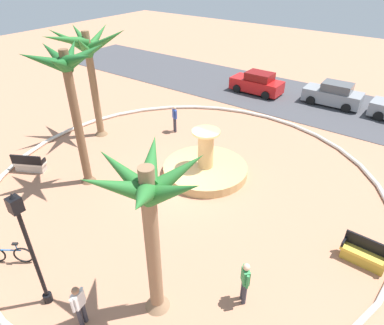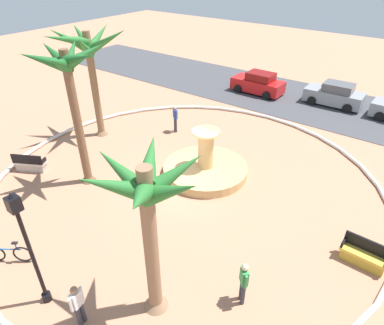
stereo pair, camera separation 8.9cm
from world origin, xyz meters
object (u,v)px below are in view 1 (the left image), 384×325
(bicycle_red_frame, at_px, (10,254))
(person_cyclist_helmet, at_px, (79,304))
(person_pedestrian_stroll, at_px, (245,281))
(palm_tree_mid_plaza, at_px, (69,80))
(parked_car_second, at_px, (333,95))
(palm_tree_by_curb, at_px, (149,205))
(person_cyclist_photo, at_px, (175,117))
(bench_west, at_px, (30,165))
(bench_east, at_px, (364,256))
(palm_tree_near_fountain, at_px, (88,53))
(lamppost, at_px, (29,244))
(fountain, at_px, (205,168))
(parked_car_leftmost, at_px, (257,83))

(bicycle_red_frame, xyz_separation_m, person_cyclist_helmet, (4.05, -0.00, 0.53))
(person_pedestrian_stroll, bearing_deg, bicycle_red_frame, -154.84)
(palm_tree_mid_plaza, xyz_separation_m, parked_car_second, (6.59, 16.83, -4.30))
(palm_tree_by_curb, xyz_separation_m, bicycle_red_frame, (-5.44, -1.79, -3.71))
(palm_tree_by_curb, bearing_deg, person_cyclist_photo, 126.06)
(bench_west, height_order, person_cyclist_photo, person_cyclist_photo)
(bicycle_red_frame, relative_size, parked_car_second, 0.36)
(bicycle_red_frame, bearing_deg, bench_west, 142.16)
(parked_car_second, bearing_deg, person_cyclist_photo, -122.77)
(person_cyclist_photo, relative_size, person_pedestrian_stroll, 1.01)
(palm_tree_mid_plaza, bearing_deg, person_cyclist_photo, 89.44)
(person_cyclist_photo, height_order, person_pedestrian_stroll, person_cyclist_photo)
(palm_tree_mid_plaza, height_order, bench_east, palm_tree_mid_plaza)
(palm_tree_near_fountain, bearing_deg, person_cyclist_helmet, -43.19)
(palm_tree_by_curb, relative_size, bench_east, 3.42)
(bench_west, relative_size, lamppost, 0.38)
(bicycle_red_frame, height_order, person_cyclist_helmet, person_cyclist_helmet)
(person_cyclist_helmet, relative_size, parked_car_second, 0.40)
(bicycle_red_frame, xyz_separation_m, parked_car_second, (4.76, 21.83, 0.40))
(parked_car_second, bearing_deg, lamppost, -95.90)
(bicycle_red_frame, bearing_deg, palm_tree_mid_plaza, 110.13)
(palm_tree_mid_plaza, distance_m, parked_car_second, 18.58)
(person_cyclist_photo, bearing_deg, palm_tree_mid_plaza, -90.56)
(palm_tree_by_curb, distance_m, bench_west, 11.23)
(person_cyclist_helmet, bearing_deg, palm_tree_by_curb, 52.06)
(palm_tree_by_curb, height_order, palm_tree_mid_plaza, palm_tree_mid_plaza)
(fountain, xyz_separation_m, bench_west, (-7.35, -5.08, 0.01))
(palm_tree_by_curb, xyz_separation_m, person_cyclist_photo, (-7.21, 9.90, -3.14))
(person_cyclist_photo, xyz_separation_m, person_pedestrian_stroll, (9.32, -8.14, -0.01))
(person_cyclist_photo, xyz_separation_m, parked_car_leftmost, (0.97, 9.08, -0.18))
(parked_car_leftmost, bearing_deg, palm_tree_by_curb, -71.80)
(fountain, distance_m, parked_car_second, 13.13)
(lamppost, relative_size, person_cyclist_helmet, 2.67)
(bicycle_red_frame, xyz_separation_m, person_cyclist_photo, (-1.76, 11.69, 0.57))
(palm_tree_by_curb, relative_size, bench_west, 3.36)
(palm_tree_near_fountain, xyz_separation_m, bench_east, (15.46, -1.18, -4.60))
(lamppost, relative_size, bicycle_red_frame, 3.00)
(fountain, bearing_deg, bench_east, -10.23)
(fountain, bearing_deg, bicycle_red_frame, -105.11)
(palm_tree_by_curb, distance_m, bicycle_red_frame, 6.83)
(palm_tree_near_fountain, bearing_deg, lamppost, -49.04)
(palm_tree_near_fountain, xyz_separation_m, bench_west, (0.25, -4.84, -4.60))
(palm_tree_near_fountain, distance_m, person_cyclist_photo, 6.06)
(bench_east, height_order, bicycle_red_frame, bench_east)
(person_cyclist_photo, distance_m, parked_car_leftmost, 9.13)
(palm_tree_by_curb, height_order, lamppost, palm_tree_by_curb)
(bench_east, xyz_separation_m, lamppost, (-7.78, -7.67, 2.20))
(lamppost, height_order, bicycle_red_frame, lamppost)
(bicycle_red_frame, bearing_deg, person_cyclist_photo, 98.59)
(bench_east, height_order, lamppost, lamppost)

